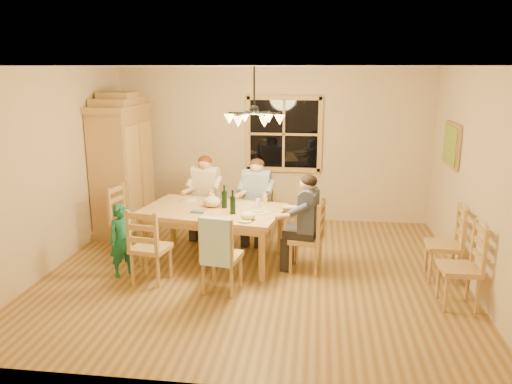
# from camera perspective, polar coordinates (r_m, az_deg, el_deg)

# --- Properties ---
(floor) EXTENTS (5.50, 5.50, 0.00)m
(floor) POSITION_cam_1_polar(r_m,az_deg,el_deg) (6.83, -0.19, -9.09)
(floor) COLOR brown
(floor) RESTS_ON ground
(ceiling) EXTENTS (5.50, 5.00, 0.02)m
(ceiling) POSITION_cam_1_polar(r_m,az_deg,el_deg) (6.28, -0.21, 14.19)
(ceiling) COLOR white
(ceiling) RESTS_ON wall_back
(wall_back) EXTENTS (5.50, 0.02, 2.70)m
(wall_back) POSITION_cam_1_polar(r_m,az_deg,el_deg) (8.87, 1.90, 5.40)
(wall_back) COLOR beige
(wall_back) RESTS_ON floor
(wall_left) EXTENTS (0.02, 5.00, 2.70)m
(wall_left) POSITION_cam_1_polar(r_m,az_deg,el_deg) (7.30, -22.16, 2.47)
(wall_left) COLOR beige
(wall_left) RESTS_ON floor
(wall_right) EXTENTS (0.02, 5.00, 2.70)m
(wall_right) POSITION_cam_1_polar(r_m,az_deg,el_deg) (6.66, 23.98, 1.26)
(wall_right) COLOR beige
(wall_right) RESTS_ON floor
(window) EXTENTS (1.30, 0.06, 1.30)m
(window) POSITION_cam_1_polar(r_m,az_deg,el_deg) (8.79, 3.19, 6.62)
(window) COLOR black
(window) RESTS_ON wall_back
(painting) EXTENTS (0.06, 0.78, 0.64)m
(painting) POSITION_cam_1_polar(r_m,az_deg,el_deg) (7.74, 21.44, 5.03)
(painting) COLOR #A27046
(painting) RESTS_ON wall_right
(chandelier) EXTENTS (0.77, 0.68, 0.71)m
(chandelier) POSITION_cam_1_polar(r_m,az_deg,el_deg) (6.31, -0.20, 8.53)
(chandelier) COLOR black
(chandelier) RESTS_ON ceiling
(armoire) EXTENTS (0.66, 1.40, 2.30)m
(armoire) POSITION_cam_1_polar(r_m,az_deg,el_deg) (8.63, -14.95, 2.70)
(armoire) COLOR #A27046
(armoire) RESTS_ON floor
(dining_table) EXTENTS (2.11, 1.49, 0.76)m
(dining_table) POSITION_cam_1_polar(r_m,az_deg,el_deg) (7.04, -5.00, -2.70)
(dining_table) COLOR #B58050
(dining_table) RESTS_ON floor
(chair_far_left) EXTENTS (0.50, 0.49, 0.99)m
(chair_far_left) POSITION_cam_1_polar(r_m,az_deg,el_deg) (8.13, -5.73, -3.05)
(chair_far_left) COLOR tan
(chair_far_left) RESTS_ON floor
(chair_far_right) EXTENTS (0.50, 0.49, 0.99)m
(chair_far_right) POSITION_cam_1_polar(r_m,az_deg,el_deg) (7.85, 0.09, -3.60)
(chair_far_right) COLOR tan
(chair_far_right) RESTS_ON floor
(chair_near_left) EXTENTS (0.50, 0.49, 0.99)m
(chair_near_left) POSITION_cam_1_polar(r_m,az_deg,el_deg) (6.58, -11.88, -7.50)
(chair_near_left) COLOR tan
(chair_near_left) RESTS_ON floor
(chair_near_right) EXTENTS (0.50, 0.49, 0.99)m
(chair_near_right) POSITION_cam_1_polar(r_m,az_deg,el_deg) (6.19, -3.89, -8.61)
(chair_near_right) COLOR tan
(chair_near_right) RESTS_ON floor
(chair_end_left) EXTENTS (0.49, 0.50, 0.99)m
(chair_end_left) POSITION_cam_1_polar(r_m,az_deg,el_deg) (7.73, -14.27, -4.34)
(chair_end_left) COLOR tan
(chair_end_left) RESTS_ON floor
(chair_end_right) EXTENTS (0.49, 0.50, 0.99)m
(chair_end_right) POSITION_cam_1_polar(r_m,az_deg,el_deg) (6.79, 5.73, -6.55)
(chair_end_right) COLOR tan
(chair_end_right) RESTS_ON floor
(adult_woman) EXTENTS (0.45, 0.48, 0.87)m
(adult_woman) POSITION_cam_1_polar(r_m,az_deg,el_deg) (7.99, -5.83, 0.64)
(adult_woman) COLOR beige
(adult_woman) RESTS_ON floor
(adult_plaid_man) EXTENTS (0.45, 0.48, 0.87)m
(adult_plaid_man) POSITION_cam_1_polar(r_m,az_deg,el_deg) (7.71, 0.09, 0.21)
(adult_plaid_man) COLOR #2F5182
(adult_plaid_man) RESTS_ON floor
(adult_slate_man) EXTENTS (0.48, 0.45, 0.87)m
(adult_slate_man) POSITION_cam_1_polar(r_m,az_deg,el_deg) (6.62, 5.84, -2.19)
(adult_slate_man) COLOR #42496B
(adult_slate_man) RESTS_ON floor
(towel) EXTENTS (0.39, 0.16, 0.58)m
(towel) POSITION_cam_1_polar(r_m,az_deg,el_deg) (5.88, -4.61, -5.72)
(towel) COLOR #B1E1F0
(towel) RESTS_ON chair_near_right
(wine_bottle_a) EXTENTS (0.08, 0.08, 0.33)m
(wine_bottle_a) POSITION_cam_1_polar(r_m,az_deg,el_deg) (7.01, -3.63, -0.52)
(wine_bottle_a) COLOR black
(wine_bottle_a) RESTS_ON dining_table
(wine_bottle_b) EXTENTS (0.08, 0.08, 0.33)m
(wine_bottle_b) POSITION_cam_1_polar(r_m,az_deg,el_deg) (6.72, -2.68, -1.15)
(wine_bottle_b) COLOR black
(wine_bottle_b) RESTS_ON dining_table
(plate_woman) EXTENTS (0.26, 0.26, 0.02)m
(plate_woman) POSITION_cam_1_polar(r_m,az_deg,el_deg) (7.51, -7.74, -0.86)
(plate_woman) COLOR white
(plate_woman) RESTS_ON dining_table
(plate_plaid) EXTENTS (0.26, 0.26, 0.02)m
(plate_plaid) POSITION_cam_1_polar(r_m,az_deg,el_deg) (7.16, -1.23, -1.46)
(plate_plaid) COLOR white
(plate_plaid) RESTS_ON dining_table
(plate_slate) EXTENTS (0.26, 0.26, 0.02)m
(plate_slate) POSITION_cam_1_polar(r_m,az_deg,el_deg) (6.80, 0.24, -2.31)
(plate_slate) COLOR white
(plate_slate) RESTS_ON dining_table
(wine_glass_a) EXTENTS (0.06, 0.06, 0.14)m
(wine_glass_a) POSITION_cam_1_polar(r_m,az_deg,el_deg) (7.30, -4.99, -0.72)
(wine_glass_a) COLOR silver
(wine_glass_a) RESTS_ON dining_table
(wine_glass_b) EXTENTS (0.06, 0.06, 0.14)m
(wine_glass_b) POSITION_cam_1_polar(r_m,az_deg,el_deg) (6.99, 0.24, -1.34)
(wine_glass_b) COLOR silver
(wine_glass_b) RESTS_ON dining_table
(cap) EXTENTS (0.20, 0.20, 0.11)m
(cap) POSITION_cam_1_polar(r_m,az_deg,el_deg) (6.49, -0.91, -2.71)
(cap) COLOR #CDC889
(cap) RESTS_ON dining_table
(napkin) EXTENTS (0.20, 0.17, 0.03)m
(napkin) POSITION_cam_1_polar(r_m,az_deg,el_deg) (6.87, -6.64, -2.19)
(napkin) COLOR slate
(napkin) RESTS_ON dining_table
(cloth_bundle) EXTENTS (0.28, 0.22, 0.15)m
(cloth_bundle) POSITION_cam_1_polar(r_m,az_deg,el_deg) (7.09, -5.02, -1.10)
(cloth_bundle) COLOR #C2A68D
(cloth_bundle) RESTS_ON dining_table
(child) EXTENTS (0.42, 0.41, 0.98)m
(child) POSITION_cam_1_polar(r_m,az_deg,el_deg) (6.78, -15.02, -5.36)
(child) COLOR #17694F
(child) RESTS_ON floor
(chair_spare_front) EXTENTS (0.43, 0.45, 0.99)m
(chair_spare_front) POSITION_cam_1_polar(r_m,az_deg,el_deg) (6.27, 22.08, -9.39)
(chair_spare_front) COLOR tan
(chair_spare_front) RESTS_ON floor
(chair_spare_back) EXTENTS (0.45, 0.46, 0.99)m
(chair_spare_back) POSITION_cam_1_polar(r_m,az_deg,el_deg) (6.95, 20.52, -6.92)
(chair_spare_back) COLOR tan
(chair_spare_back) RESTS_ON floor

